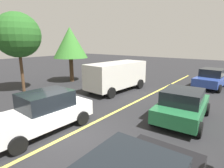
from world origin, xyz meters
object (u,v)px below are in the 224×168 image
(white_van, at_px, (117,75))
(car_green_near_curb, at_px, (182,105))
(car_blue_approaching, at_px, (211,78))
(tree_left_verge, at_px, (70,43))
(car_white_far_lane, at_px, (44,112))
(tree_right_verge, at_px, (18,35))

(white_van, height_order, car_green_near_curb, white_van)
(car_blue_approaching, relative_size, tree_left_verge, 0.78)
(car_white_far_lane, relative_size, car_green_near_curb, 1.05)
(car_blue_approaching, height_order, tree_left_verge, tree_left_verge)
(white_van, xyz_separation_m, car_green_near_curb, (-2.53, -5.77, -0.48))
(tree_right_verge, bearing_deg, car_green_near_curb, -79.39)
(car_green_near_curb, xyz_separation_m, tree_left_verge, (2.61, 11.26, 2.88))
(car_green_near_curb, bearing_deg, tree_right_verge, 100.61)
(tree_left_verge, bearing_deg, tree_right_verge, 179.91)
(car_green_near_curb, xyz_separation_m, tree_right_verge, (-2.11, 11.26, 3.42))
(car_white_far_lane, bearing_deg, car_green_near_curb, -43.11)
(tree_left_verge, relative_size, tree_right_verge, 0.88)
(white_van, relative_size, car_white_far_lane, 1.25)
(car_green_near_curb, relative_size, tree_left_verge, 0.79)
(car_blue_approaching, distance_m, car_green_near_curb, 8.13)
(car_white_far_lane, xyz_separation_m, tree_left_verge, (7.24, 6.92, 2.83))
(car_green_near_curb, height_order, tree_right_verge, tree_right_verge)
(car_blue_approaching, bearing_deg, white_van, 134.70)
(car_white_far_lane, relative_size, tree_left_verge, 0.83)
(car_white_far_lane, height_order, tree_right_verge, tree_right_verge)
(car_white_far_lane, distance_m, tree_right_verge, 8.11)
(tree_left_verge, bearing_deg, car_green_near_curb, -103.04)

